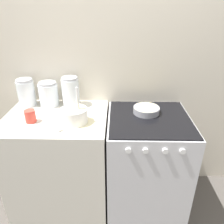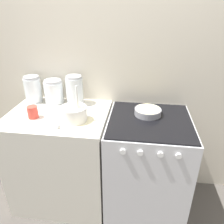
{
  "view_description": "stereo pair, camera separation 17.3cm",
  "coord_description": "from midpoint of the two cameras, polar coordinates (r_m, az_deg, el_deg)",
  "views": [
    {
      "loc": [
        0.08,
        -1.23,
        1.73
      ],
      "look_at": [
        0.05,
        0.32,
        0.96
      ],
      "focal_mm": 35.0,
      "sensor_mm": 36.0,
      "label": 1
    },
    {
      "loc": [
        0.25,
        -1.22,
        1.73
      ],
      "look_at": [
        0.05,
        0.32,
        0.96
      ],
      "focal_mm": 35.0,
      "sensor_mm": 36.0,
      "label": 2
    }
  ],
  "objects": [
    {
      "name": "storage_jar_left",
      "position": [
        2.12,
        -23.66,
        4.25
      ],
      "size": [
        0.15,
        0.15,
        0.24
      ],
      "color": "silver",
      "rests_on": "countertop_cabinet"
    },
    {
      "name": "recipe_page",
      "position": [
        1.67,
        -11.08,
        -3.56
      ],
      "size": [
        0.24,
        0.24,
        0.01
      ],
      "color": "beige",
      "rests_on": "countertop_cabinet"
    },
    {
      "name": "tin_can",
      "position": [
        1.82,
        -23.18,
        -1.08
      ],
      "size": [
        0.08,
        0.08,
        0.1
      ],
      "color": "#CC3F33",
      "rests_on": "countertop_cabinet"
    },
    {
      "name": "mixing_bowl",
      "position": [
        1.69,
        -12.76,
        -0.78
      ],
      "size": [
        0.2,
        0.2,
        0.29
      ],
      "color": "white",
      "rests_on": "countertop_cabinet"
    },
    {
      "name": "baking_pan",
      "position": [
        1.83,
        6.3,
        0.51
      ],
      "size": [
        0.22,
        0.22,
        0.05
      ],
      "color": "gray",
      "rests_on": "stove"
    },
    {
      "name": "stove",
      "position": [
        2.02,
        6.37,
        -13.01
      ],
      "size": [
        0.67,
        0.68,
        0.91
      ],
      "color": "silver",
      "rests_on": "ground_plane"
    },
    {
      "name": "storage_jar_right",
      "position": [
        1.98,
        -13.2,
        4.65
      ],
      "size": [
        0.15,
        0.15,
        0.26
      ],
      "color": "silver",
      "rests_on": "countertop_cabinet"
    },
    {
      "name": "wall_back",
      "position": [
        1.99,
        -3.66,
        10.85
      ],
      "size": [
        4.67,
        0.05,
        2.4
      ],
      "color": "beige",
      "rests_on": "ground_plane"
    },
    {
      "name": "countertop_cabinet",
      "position": [
        2.09,
        -15.56,
        -12.32
      ],
      "size": [
        0.83,
        0.66,
        0.91
      ],
      "color": "silver",
      "rests_on": "ground_plane"
    },
    {
      "name": "storage_jar_middle",
      "position": [
        2.04,
        -18.54,
        4.05
      ],
      "size": [
        0.17,
        0.17,
        0.22
      ],
      "color": "silver",
      "rests_on": "countertop_cabinet"
    },
    {
      "name": "measuring_spoon",
      "position": [
        1.64,
        -16.99,
        -4.37
      ],
      "size": [
        0.12,
        0.04,
        0.04
      ],
      "color": "white",
      "rests_on": "countertop_cabinet"
    }
  ]
}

